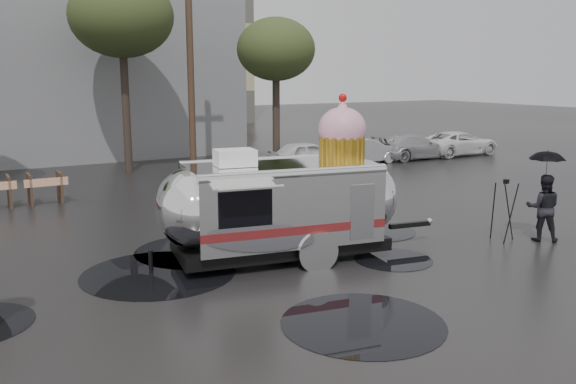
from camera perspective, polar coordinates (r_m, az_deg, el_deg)
ground at (r=13.07m, az=3.20°, el=-7.27°), size 120.00×120.00×0.00m
puddles at (r=12.89m, az=-4.75°, el=-7.54°), size 11.65×8.20×0.01m
utility_pole at (r=26.10m, az=-9.13°, el=12.08°), size 1.60×0.28×9.00m
tree_mid at (r=26.38m, az=-15.33°, el=15.56°), size 4.20×4.20×8.03m
tree_right at (r=26.67m, az=-1.14°, el=13.12°), size 3.36×3.36×6.42m
parked_cars at (r=29.28m, az=9.86°, el=4.28°), size 13.20×1.90×1.50m
airstream_trailer at (r=13.59m, az=-0.38°, el=-0.82°), size 6.86×3.02×3.73m
person_right at (r=16.33m, az=22.77°, el=-1.37°), size 0.88×0.88×1.67m
umbrella_black at (r=16.15m, az=23.06°, el=2.37°), size 1.07×1.07×2.28m
tripod at (r=15.96m, az=19.62°, el=-1.05°), size 0.63×0.61×1.56m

